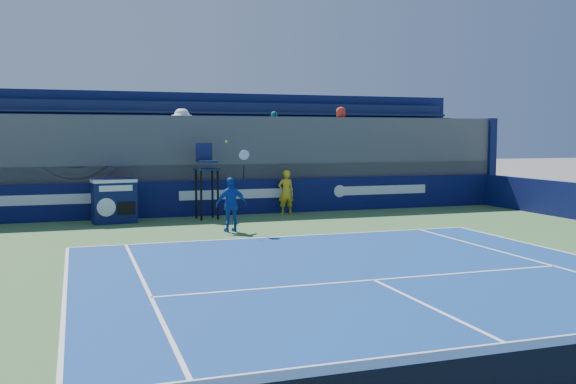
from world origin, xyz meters
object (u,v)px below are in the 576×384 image
object	(u,v)px
tennis_player	(231,204)
umpire_chair	(206,172)
match_clock	(114,200)
ball_person	(286,192)

from	to	relation	value
tennis_player	umpire_chair	bearing A→B (deg)	92.03
match_clock	tennis_player	xyz separation A→B (m)	(3.03, -2.93, 0.05)
ball_person	match_clock	xyz separation A→B (m)	(-5.74, -0.41, -0.03)
ball_person	match_clock	distance (m)	5.76
match_clock	tennis_player	world-z (taller)	tennis_player
tennis_player	match_clock	bearing A→B (deg)	135.91
ball_person	tennis_player	bearing A→B (deg)	48.46
ball_person	umpire_chair	world-z (taller)	umpire_chair
umpire_chair	tennis_player	size ratio (longest dim) A/B	0.96
umpire_chair	tennis_player	distance (m)	3.11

